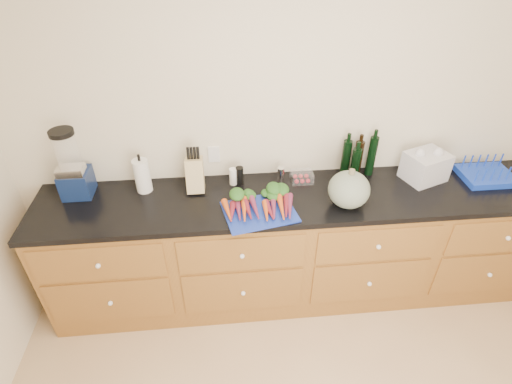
{
  "coord_description": "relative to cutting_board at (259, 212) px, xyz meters",
  "views": [
    {
      "loc": [
        -0.53,
        -0.85,
        2.55
      ],
      "look_at": [
        -0.34,
        1.2,
        1.06
      ],
      "focal_mm": 28.0,
      "sensor_mm": 36.0,
      "label": 1
    }
  ],
  "objects": [
    {
      "name": "wall_back",
      "position": [
        0.32,
        0.48,
        0.35
      ],
      "size": [
        4.1,
        0.05,
        2.6
      ],
      "primitive_type": "cube",
      "color": "beige",
      "rests_on": "ground"
    },
    {
      "name": "blender_appliance",
      "position": [
        -1.2,
        0.32,
        0.2
      ],
      "size": [
        0.19,
        0.19,
        0.48
      ],
      "color": "#0F1F49",
      "rests_on": "countertop"
    },
    {
      "name": "squash",
      "position": [
        0.58,
        0.03,
        0.11
      ],
      "size": [
        0.27,
        0.27,
        0.24
      ],
      "primitive_type": "ellipsoid",
      "color": "#5E6E5C",
      "rests_on": "countertop"
    },
    {
      "name": "countertop",
      "position": [
        0.32,
        0.16,
        -0.03
      ],
      "size": [
        3.64,
        0.62,
        0.04
      ],
      "primitive_type": "cube",
      "color": "black",
      "rests_on": "cabinets"
    },
    {
      "name": "bottles",
      "position": [
        0.74,
        0.37,
        0.13
      ],
      "size": [
        0.25,
        0.13,
        0.3
      ],
      "color": "black",
      "rests_on": "countertop"
    },
    {
      "name": "grinder_salt",
      "position": [
        -0.15,
        0.34,
        0.06
      ],
      "size": [
        0.05,
        0.05,
        0.12
      ],
      "primitive_type": "cylinder",
      "color": "white",
      "rests_on": "countertop"
    },
    {
      "name": "tomato_box",
      "position": [
        0.34,
        0.33,
        0.03
      ],
      "size": [
        0.15,
        0.12,
        0.07
      ],
      "primitive_type": "cube",
      "color": "white",
      "rests_on": "countertop"
    },
    {
      "name": "canister_chrome",
      "position": [
        0.19,
        0.34,
        0.05
      ],
      "size": [
        0.05,
        0.05,
        0.11
      ],
      "primitive_type": "cylinder",
      "color": "white",
      "rests_on": "countertop"
    },
    {
      "name": "dish_rack",
      "position": [
        1.67,
        0.24,
        0.03
      ],
      "size": [
        0.36,
        0.29,
        0.14
      ],
      "color": "#163AC2",
      "rests_on": "countertop"
    },
    {
      "name": "cabinets",
      "position": [
        0.32,
        0.16,
        -0.5
      ],
      "size": [
        3.6,
        0.64,
        0.9
      ],
      "color": "brown",
      "rests_on": "ground"
    },
    {
      "name": "knife_block",
      "position": [
        -0.41,
        0.3,
        0.11
      ],
      "size": [
        0.12,
        0.12,
        0.24
      ],
      "primitive_type": "cube",
      "color": "tan",
      "rests_on": "countertop"
    },
    {
      "name": "cutting_board",
      "position": [
        0.0,
        0.0,
        0.0
      ],
      "size": [
        0.5,
        0.42,
        0.01
      ],
      "primitive_type": "cube",
      "rotation": [
        0.0,
        0.0,
        0.2
      ],
      "color": "#1932A0",
      "rests_on": "countertop"
    },
    {
      "name": "grocery_bag",
      "position": [
        1.21,
        0.28,
        0.1
      ],
      "size": [
        0.34,
        0.3,
        0.2
      ],
      "primitive_type": null,
      "rotation": [
        0.0,
        0.0,
        0.36
      ],
      "color": "silver",
      "rests_on": "countertop"
    },
    {
      "name": "paper_towel",
      "position": [
        -0.76,
        0.32,
        0.11
      ],
      "size": [
        0.11,
        0.11,
        0.24
      ],
      "primitive_type": "cylinder",
      "color": "white",
      "rests_on": "countertop"
    },
    {
      "name": "grinder_pepper",
      "position": [
        -0.1,
        0.34,
        0.06
      ],
      "size": [
        0.05,
        0.05,
        0.13
      ],
      "primitive_type": "cylinder",
      "color": "black",
      "rests_on": "countertop"
    },
    {
      "name": "carrots",
      "position": [
        0.0,
        0.04,
        0.03
      ],
      "size": [
        0.45,
        0.33,
        0.06
      ],
      "color": "#E1561A",
      "rests_on": "cutting_board"
    }
  ]
}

